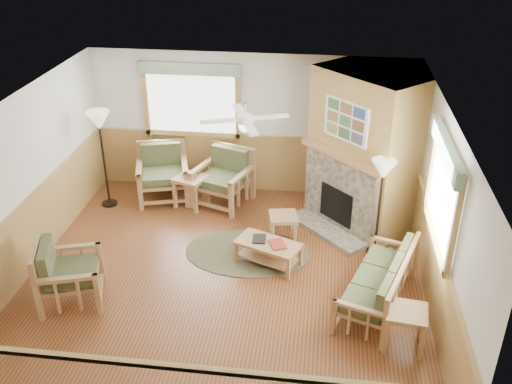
# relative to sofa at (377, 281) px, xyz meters

# --- Properties ---
(floor) EXTENTS (6.00, 6.00, 0.01)m
(floor) POSITION_rel_sofa_xyz_m (-2.24, 0.33, -0.41)
(floor) COLOR brown
(floor) RESTS_ON ground
(ceiling) EXTENTS (6.00, 6.00, 0.01)m
(ceiling) POSITION_rel_sofa_xyz_m (-2.24, 0.33, 2.29)
(ceiling) COLOR white
(ceiling) RESTS_ON floor
(wall_back) EXTENTS (6.00, 0.02, 2.70)m
(wall_back) POSITION_rel_sofa_xyz_m (-2.24, 3.33, 0.94)
(wall_back) COLOR silver
(wall_back) RESTS_ON floor
(wall_front) EXTENTS (6.00, 0.02, 2.70)m
(wall_front) POSITION_rel_sofa_xyz_m (-2.24, -2.67, 0.94)
(wall_front) COLOR silver
(wall_front) RESTS_ON floor
(wall_left) EXTENTS (0.02, 6.00, 2.70)m
(wall_left) POSITION_rel_sofa_xyz_m (-5.24, 0.33, 0.94)
(wall_left) COLOR silver
(wall_left) RESTS_ON floor
(wall_right) EXTENTS (0.02, 6.00, 2.70)m
(wall_right) POSITION_rel_sofa_xyz_m (0.76, 0.33, 0.94)
(wall_right) COLOR silver
(wall_right) RESTS_ON floor
(wainscot) EXTENTS (6.00, 6.00, 1.10)m
(wainscot) POSITION_rel_sofa_xyz_m (-2.24, 0.33, 0.14)
(wainscot) COLOR #A37E42
(wainscot) RESTS_ON floor
(fireplace) EXTENTS (3.11, 3.11, 2.70)m
(fireplace) POSITION_rel_sofa_xyz_m (-0.19, 2.38, 0.94)
(fireplace) COLOR #A37E42
(fireplace) RESTS_ON floor
(window_back) EXTENTS (1.90, 0.16, 1.50)m
(window_back) POSITION_rel_sofa_xyz_m (-3.34, 3.29, 2.12)
(window_back) COLOR white
(window_back) RESTS_ON wall_back
(window_right) EXTENTS (0.16, 1.90, 1.50)m
(window_right) POSITION_rel_sofa_xyz_m (0.72, 0.13, 2.12)
(window_right) COLOR white
(window_right) RESTS_ON wall_right
(ceiling_fan) EXTENTS (1.59, 1.59, 0.36)m
(ceiling_fan) POSITION_rel_sofa_xyz_m (-1.94, 0.63, 2.25)
(ceiling_fan) COLOR white
(ceiling_fan) RESTS_ON ceiling
(sofa) EXTENTS (1.91, 1.27, 0.82)m
(sofa) POSITION_rel_sofa_xyz_m (0.00, 0.00, 0.00)
(sofa) COLOR #A3774C
(sofa) RESTS_ON floor
(armchair_back_left) EXTENTS (1.14, 1.14, 1.03)m
(armchair_back_left) POSITION_rel_sofa_xyz_m (-3.84, 2.72, 0.11)
(armchair_back_left) COLOR #A3774C
(armchair_back_left) RESTS_ON floor
(armchair_back_right) EXTENTS (1.18, 1.18, 1.03)m
(armchair_back_right) POSITION_rel_sofa_xyz_m (-2.68, 2.67, 0.11)
(armchair_back_right) COLOR #A3774C
(armchair_back_right) RESTS_ON floor
(armchair_left) EXTENTS (1.08, 1.08, 0.96)m
(armchair_left) POSITION_rel_sofa_xyz_m (-4.31, -0.44, 0.07)
(armchair_left) COLOR #A3774C
(armchair_left) RESTS_ON floor
(coffee_table) EXTENTS (1.10, 0.83, 0.40)m
(coffee_table) POSITION_rel_sofa_xyz_m (-1.62, 0.80, -0.21)
(coffee_table) COLOR #A3774C
(coffee_table) RESTS_ON floor
(end_table_chairs) EXTENTS (0.67, 0.66, 0.59)m
(end_table_chairs) POSITION_rel_sofa_xyz_m (-3.24, 2.49, -0.11)
(end_table_chairs) COLOR #A3774C
(end_table_chairs) RESTS_ON floor
(end_table_sofa) EXTENTS (0.57, 0.55, 0.57)m
(end_table_sofa) POSITION_rel_sofa_xyz_m (0.31, -0.80, -0.12)
(end_table_sofa) COLOR #A3774C
(end_table_sofa) RESTS_ON floor
(footstool) EXTENTS (0.54, 0.54, 0.40)m
(footstool) POSITION_rel_sofa_xyz_m (-1.46, 1.66, -0.21)
(footstool) COLOR #A3774C
(footstool) RESTS_ON floor
(braided_rug) EXTENTS (2.52, 2.52, 0.01)m
(braided_rug) POSITION_rel_sofa_xyz_m (-1.99, 1.05, -0.40)
(braided_rug) COLOR #4D482F
(braided_rug) RESTS_ON floor
(floor_lamp_left) EXTENTS (0.53, 0.53, 1.85)m
(floor_lamp_left) POSITION_rel_sofa_xyz_m (-4.79, 2.34, 0.52)
(floor_lamp_left) COLOR black
(floor_lamp_left) RESTS_ON floor
(floor_lamp_right) EXTENTS (0.42, 0.42, 1.66)m
(floor_lamp_right) POSITION_rel_sofa_xyz_m (0.06, 1.34, 0.42)
(floor_lamp_right) COLOR black
(floor_lamp_right) RESTS_ON floor
(book_red) EXTENTS (0.32, 0.36, 0.03)m
(book_red) POSITION_rel_sofa_xyz_m (-1.47, 0.75, 0.02)
(book_red) COLOR maroon
(book_red) RESTS_ON coffee_table
(book_dark) EXTENTS (0.22, 0.28, 0.03)m
(book_dark) POSITION_rel_sofa_xyz_m (-1.77, 0.87, 0.01)
(book_dark) COLOR black
(book_dark) RESTS_ON coffee_table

